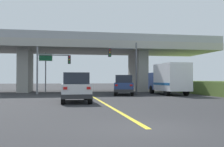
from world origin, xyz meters
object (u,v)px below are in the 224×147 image
at_px(traffic_signal_nearside, 127,61).
at_px(semi_truck_distant, 69,79).
at_px(suv_crossing, 124,85).
at_px(box_truck, 169,79).
at_px(highway_sign, 46,63).
at_px(suv_lead, 76,87).
at_px(traffic_signal_farside, 50,65).

distance_m(traffic_signal_nearside, semi_truck_distant, 31.60).
height_order(suv_crossing, box_truck, box_truck).
bearing_deg(box_truck, highway_sign, 151.33).
bearing_deg(suv_crossing, box_truck, 7.48).
bearing_deg(suv_crossing, suv_lead, -109.83).
relative_size(box_truck, highway_sign, 1.35).
height_order(traffic_signal_farside, highway_sign, traffic_signal_farside).
relative_size(traffic_signal_nearside, semi_truck_distant, 0.78).
bearing_deg(traffic_signal_nearside, traffic_signal_farside, 174.51).
bearing_deg(suv_lead, box_truck, 37.49).
distance_m(suv_crossing, traffic_signal_farside, 8.58).
bearing_deg(suv_crossing, traffic_signal_nearside, 82.71).
bearing_deg(highway_sign, traffic_signal_farside, -79.46).
relative_size(traffic_signal_nearside, highway_sign, 1.17).
distance_m(suv_lead, traffic_signal_farside, 11.80).
bearing_deg(highway_sign, suv_crossing, -38.69).
xyz_separation_m(box_truck, traffic_signal_nearside, (-3.83, 2.85, 2.00)).
relative_size(box_truck, traffic_signal_farside, 1.28).
bearing_deg(suv_crossing, semi_truck_distant, 111.69).
distance_m(traffic_signal_farside, highway_sign, 3.52).
bearing_deg(traffic_signal_farside, suv_lead, -78.31).
xyz_separation_m(suv_crossing, box_truck, (4.71, -0.47, 0.64)).
bearing_deg(semi_truck_distant, traffic_signal_nearside, -79.26).
xyz_separation_m(suv_crossing, traffic_signal_farside, (-7.65, 3.20, 2.20)).
distance_m(suv_lead, suv_crossing, 9.72).
height_order(suv_lead, traffic_signal_nearside, traffic_signal_nearside).
relative_size(suv_lead, box_truck, 0.69).
relative_size(suv_crossing, traffic_signal_nearside, 0.86).
height_order(box_truck, highway_sign, highway_sign).
xyz_separation_m(suv_crossing, traffic_signal_nearside, (0.89, 2.38, 2.65)).
distance_m(suv_crossing, semi_truck_distant, 33.74).
xyz_separation_m(suv_lead, traffic_signal_farside, (-2.35, 11.35, 2.20)).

